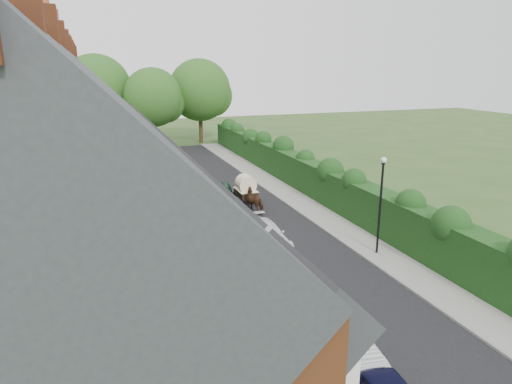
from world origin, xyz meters
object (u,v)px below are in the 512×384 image
Objects in this scene: car_silver_a at (333,337)px; car_beige at (177,163)px; lamppost at (381,194)px; car_green at (220,195)px; car_grey at (173,157)px; car_black at (162,149)px; car_white at (265,235)px; car_silver_b at (283,284)px; horse at (256,201)px; horse_cart at (246,188)px; car_red at (195,187)px.

car_silver_a reaches higher than car_beige.
lamppost is 1.15× the size of car_green.
car_black is (-0.40, 4.68, 0.04)m from car_grey.
car_beige is (-1.10, 20.40, -0.01)m from car_white.
car_white is at bearing -77.08° from car_beige.
horse reaches higher than car_silver_b.
lamppost is 1.76× the size of horse_cart.
car_red is (-1.11, 3.06, -0.08)m from car_green.
car_grey is at bearing 93.76° from car_silver_b.
car_green is at bearing -86.25° from car_black.
car_silver_a is at bearing -85.45° from car_silver_b.
horse_cart is at bearing -68.45° from car_beige.
car_grey is (0.40, 28.92, 0.01)m from car_silver_b.
lamppost is 9.72m from horse.
car_grey is (0.40, 12.12, 0.01)m from car_red.
horse_cart is at bearing 82.67° from car_silver_a.
car_white is at bearing -73.43° from car_red.
horse is (2.45, -17.62, 0.12)m from car_grey.
horse reaches higher than car_silver_a.
car_beige is at bearing 104.76° from lamppost.
car_green is 15.20m from car_grey.
car_grey is 4.70m from car_black.
car_silver_a reaches higher than car_white.
car_black is 20.42m from horse_cart.
horse_cart is at bearing 108.20° from lamppost.
car_black reaches higher than car_grey.
car_grey is at bearing 91.61° from car_white.
lamppost is at bearing -71.80° from horse_cart.
car_red is 4.48m from horse_cart.
lamppost reaches higher than car_green.
car_white is 8.14m from car_green.
car_silver_b is at bearing -95.44° from car_grey.
car_beige is 2.43× the size of horse.
car_grey is (-0.94, 23.32, 0.03)m from car_white.
car_silver_a is 4.28m from car_silver_b.
horse is 0.66× the size of horse_cart.
car_grey is 15.74m from horse_cart.
car_black is 2.23× the size of horse.
lamppost reaches higher than car_red.
horse_cart is (2.85, -3.42, 0.53)m from car_red.
car_black is at bearing 99.76° from car_red.
horse_cart is (0.00, 2.09, 0.39)m from horse.
car_green reaches higher than car_grey.
lamppost is at bearing -31.35° from car_white.
car_grey is 1.11× the size of car_black.
car_silver_a is 1.63× the size of horse_cart.
car_silver_b is 1.04× the size of car_beige.
car_beige is 1.09× the size of car_black.
horse is (2.85, 11.30, 0.14)m from car_silver_b.
car_red is at bearing -81.65° from car_beige.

